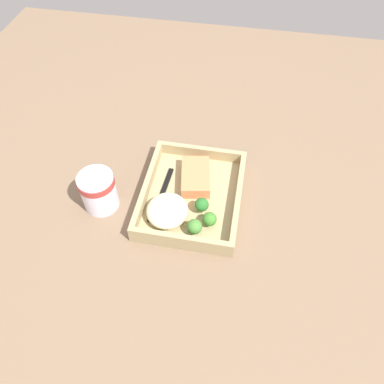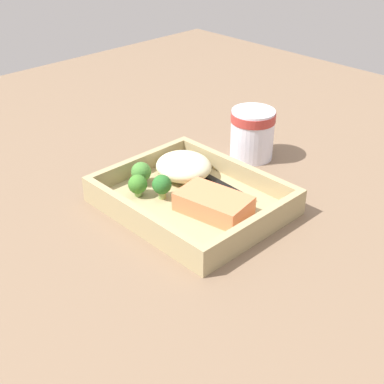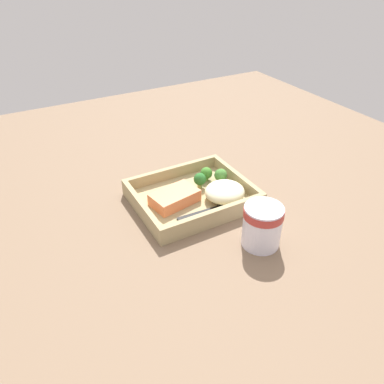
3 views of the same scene
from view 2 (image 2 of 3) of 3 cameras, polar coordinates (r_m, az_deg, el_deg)
The scene contains 10 objects.
ground_plane at distance 83.53cm, azimuth -0.00°, elevation -2.19°, with size 160.00×160.00×2.00cm, color brown.
takeout_tray at distance 82.67cm, azimuth -0.00°, elevation -1.25°, with size 26.61×21.83×1.20cm, color tan.
tray_rim at distance 81.59cm, azimuth -0.00°, elevation -0.01°, with size 26.61×21.83×2.97cm.
salmon_fillet at distance 78.79cm, azimuth 2.25°, elevation -1.27°, with size 10.66×6.43×2.91cm, color #EA7D4F.
mashed_potatoes at distance 87.91cm, azimuth -0.89°, elevation 2.76°, with size 9.42×8.92×3.95cm, color beige.
broccoli_floret_1 at distance 86.21cm, azimuth -5.45°, elevation 2.10°, with size 3.24×3.24×3.79cm.
broccoli_floret_2 at distance 83.05cm, azimuth -5.82°, elevation 0.79°, with size 3.02×3.02×3.55cm.
broccoli_floret_3 at distance 81.94cm, azimuth -3.24°, elevation 0.74°, with size 3.04×3.04×3.93cm.
fork at distance 87.57cm, azimuth 2.30°, elevation 1.31°, with size 15.87×2.48×0.44cm.
paper_cup at distance 96.48cm, azimuth 6.46°, elevation 6.44°, with size 7.95×7.95×9.04cm.
Camera 2 is at (-50.43, 48.87, 44.22)cm, focal length 50.00 mm.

